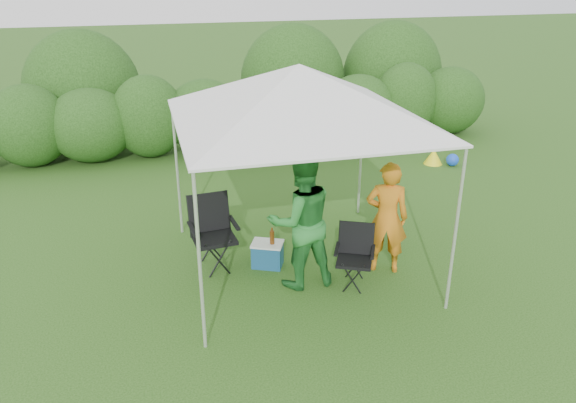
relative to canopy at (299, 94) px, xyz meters
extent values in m
plane|color=#315C1C|center=(0.00, -0.50, -2.46)|extent=(70.00, 70.00, 0.00)
ellipsoid|color=#28531A|center=(-4.23, 5.50, -1.60)|extent=(1.65, 1.40, 1.73)
cylinder|color=#382616|center=(-4.23, 5.50, -2.31)|extent=(0.12, 0.12, 0.30)
ellipsoid|color=#28531A|center=(-3.02, 5.50, -1.67)|extent=(1.80, 1.53, 1.57)
cylinder|color=#382616|center=(-3.02, 5.50, -2.31)|extent=(0.12, 0.12, 0.30)
ellipsoid|color=#28531A|center=(-1.81, 5.50, -1.56)|extent=(1.58, 1.34, 1.80)
cylinder|color=#382616|center=(-1.81, 5.50, -2.31)|extent=(0.12, 0.12, 0.30)
ellipsoid|color=#28531A|center=(-0.60, 5.50, -1.64)|extent=(1.73, 1.47, 1.65)
cylinder|color=#382616|center=(-0.60, 5.50, -2.31)|extent=(0.12, 0.12, 0.30)
ellipsoid|color=#28531A|center=(0.60, 5.50, -1.71)|extent=(1.50, 1.28, 1.50)
cylinder|color=#382616|center=(0.60, 5.50, -2.31)|extent=(0.12, 0.12, 0.30)
ellipsoid|color=#28531A|center=(1.81, 5.50, -1.60)|extent=(1.65, 1.40, 1.73)
cylinder|color=#382616|center=(1.81, 5.50, -2.31)|extent=(0.12, 0.12, 0.30)
ellipsoid|color=#28531A|center=(3.02, 5.50, -1.67)|extent=(1.80, 1.53, 1.57)
cylinder|color=#382616|center=(3.02, 5.50, -2.31)|extent=(0.12, 0.12, 0.30)
ellipsoid|color=#28531A|center=(4.23, 5.50, -1.56)|extent=(1.57, 1.34, 1.80)
cylinder|color=#382616|center=(4.23, 5.50, -2.31)|extent=(0.12, 0.12, 0.30)
ellipsoid|color=#28531A|center=(5.44, 5.50, -1.64)|extent=(1.72, 1.47, 1.65)
cylinder|color=#382616|center=(5.44, 5.50, -2.31)|extent=(0.12, 0.12, 0.30)
cylinder|color=silver|center=(-1.50, -1.50, -1.41)|extent=(0.04, 0.04, 2.10)
cylinder|color=silver|center=(1.50, -1.50, -1.41)|extent=(0.04, 0.04, 2.10)
cylinder|color=silver|center=(-1.50, 1.50, -1.41)|extent=(0.04, 0.04, 2.10)
cylinder|color=silver|center=(1.50, 1.50, -1.41)|extent=(0.04, 0.04, 2.10)
cube|color=white|center=(0.00, 0.00, -0.35)|extent=(3.10, 3.10, 0.03)
pyramid|color=white|center=(0.00, 0.00, 0.02)|extent=(3.10, 3.10, 0.70)
cube|color=black|center=(0.57, -0.69, -2.10)|extent=(0.59, 0.57, 0.04)
cube|color=black|center=(0.65, -0.52, -1.85)|extent=(0.46, 0.31, 0.43)
cube|color=black|center=(0.36, -0.59, -1.94)|extent=(0.20, 0.36, 0.03)
cube|color=black|center=(0.79, -0.80, -1.94)|extent=(0.20, 0.36, 0.03)
cylinder|color=black|center=(0.32, -0.79, -2.28)|extent=(0.02, 0.02, 0.37)
cylinder|color=black|center=(0.66, -0.95, -2.28)|extent=(0.02, 0.02, 0.37)
cylinder|color=black|center=(0.48, -0.44, -2.28)|extent=(0.02, 0.02, 0.37)
cylinder|color=black|center=(0.83, -0.60, -2.28)|extent=(0.02, 0.02, 0.37)
cube|color=black|center=(-1.14, 0.24, -2.01)|extent=(0.61, 0.57, 0.05)
cube|color=black|center=(-1.16, 0.48, -1.70)|extent=(0.58, 0.21, 0.54)
cube|color=black|center=(-1.43, 0.22, -1.81)|extent=(0.10, 0.48, 0.03)
cube|color=black|center=(-0.85, 0.27, -1.81)|extent=(0.10, 0.48, 0.03)
cylinder|color=black|center=(-1.35, -0.02, -2.23)|extent=(0.03, 0.03, 0.46)
cylinder|color=black|center=(-0.88, 0.03, -2.23)|extent=(0.03, 0.03, 0.46)
cylinder|color=black|center=(-1.40, 0.46, -2.23)|extent=(0.03, 0.03, 0.46)
cylinder|color=black|center=(-0.93, 0.51, -2.23)|extent=(0.03, 0.03, 0.46)
imported|color=orange|center=(1.13, -0.40, -1.67)|extent=(0.68, 0.57, 1.59)
imported|color=#297F32|center=(-0.09, -0.46, -1.54)|extent=(0.94, 0.76, 1.84)
cube|color=navy|center=(-0.42, 0.10, -2.30)|extent=(0.50, 0.44, 0.33)
cube|color=silver|center=(-0.42, 0.10, -2.11)|extent=(0.52, 0.46, 0.03)
cylinder|color=#592D0C|center=(-0.36, 0.06, -1.98)|extent=(0.07, 0.07, 0.24)
cone|color=yellow|center=(3.97, 3.45, -2.30)|extent=(0.39, 0.39, 0.33)
sphere|color=blue|center=(4.30, 3.23, -2.33)|extent=(0.26, 0.26, 0.26)
camera|label=1|loc=(-1.91, -6.72, 1.53)|focal=35.00mm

